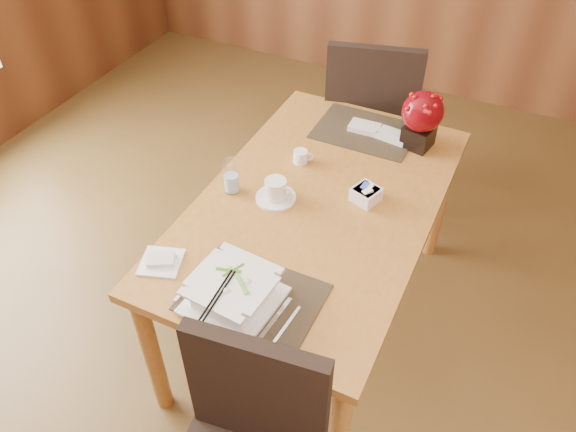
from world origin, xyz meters
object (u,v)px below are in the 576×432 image
at_px(creamer_jug, 300,157).
at_px(berry_decor, 422,117).
at_px(coffee_cup, 276,191).
at_px(sugar_caddy, 366,195).
at_px(dining_table, 317,219).
at_px(far_chair, 370,117).
at_px(bread_plate, 161,262).
at_px(water_glass, 231,176).
at_px(soup_setting, 233,292).

xyz_separation_m(creamer_jug, berry_decor, (0.42, 0.34, 0.12)).
height_order(coffee_cup, sugar_caddy, coffee_cup).
height_order(dining_table, sugar_caddy, sugar_caddy).
xyz_separation_m(sugar_caddy, far_chair, (-0.26, 0.84, -0.19)).
xyz_separation_m(dining_table, far_chair, (-0.09, 0.93, -0.06)).
relative_size(creamer_jug, sugar_caddy, 0.81).
height_order(creamer_jug, berry_decor, berry_decor).
bearing_deg(bread_plate, water_glass, 86.68).
relative_size(sugar_caddy, bread_plate, 0.69).
relative_size(dining_table, soup_setting, 4.93).
bearing_deg(water_glass, far_chair, 76.03).
relative_size(coffee_cup, sugar_caddy, 1.67).
relative_size(creamer_jug, berry_decor, 0.30).
bearing_deg(water_glass, dining_table, 14.96).
bearing_deg(far_chair, coffee_cup, 71.59).
relative_size(dining_table, berry_decor, 5.60).
xyz_separation_m(soup_setting, water_glass, (-0.30, 0.50, 0.02)).
height_order(bread_plate, far_chair, far_chair).
height_order(dining_table, soup_setting, soup_setting).
distance_m(dining_table, sugar_caddy, 0.23).
xyz_separation_m(soup_setting, berry_decor, (0.30, 1.14, 0.10)).
distance_m(coffee_cup, sugar_caddy, 0.36).
bearing_deg(dining_table, soup_setting, -94.55).
xyz_separation_m(soup_setting, coffee_cup, (-0.11, 0.54, -0.02)).
distance_m(creamer_jug, far_chair, 0.75).
xyz_separation_m(water_glass, berry_decor, (0.59, 0.64, 0.08)).
xyz_separation_m(soup_setting, creamer_jug, (-0.13, 0.80, -0.03)).
bearing_deg(far_chair, water_glass, 61.67).
bearing_deg(water_glass, soup_setting, -59.57).
xyz_separation_m(dining_table, coffee_cup, (-0.16, -0.06, 0.14)).
xyz_separation_m(coffee_cup, bread_plate, (-0.21, -0.49, -0.04)).
distance_m(creamer_jug, berry_decor, 0.56).
xyz_separation_m(sugar_caddy, bread_plate, (-0.54, -0.64, -0.02)).
height_order(soup_setting, water_glass, water_glass).
bearing_deg(coffee_cup, bread_plate, -113.18).
xyz_separation_m(water_glass, bread_plate, (-0.03, -0.46, -0.07)).
relative_size(soup_setting, water_glass, 2.03).
bearing_deg(berry_decor, coffee_cup, -123.96).
relative_size(coffee_cup, berry_decor, 0.61).
relative_size(water_glass, far_chair, 0.14).
bearing_deg(bread_plate, creamer_jug, 75.41).
bearing_deg(soup_setting, berry_decor, 80.38).
relative_size(coffee_cup, far_chair, 0.16).
height_order(water_glass, bread_plate, water_glass).
relative_size(dining_table, creamer_jug, 18.77).
bearing_deg(berry_decor, far_chair, 131.33).
distance_m(coffee_cup, bread_plate, 0.54).
height_order(soup_setting, berry_decor, berry_decor).
distance_m(bread_plate, far_chair, 1.52).
xyz_separation_m(sugar_caddy, berry_decor, (0.08, 0.46, 0.12)).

